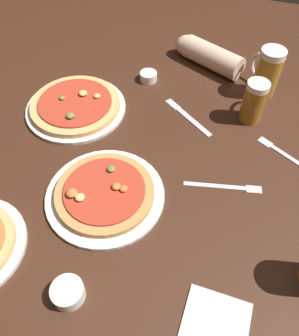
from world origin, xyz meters
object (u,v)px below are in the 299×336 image
object	(u,v)px
pizza_plate_near	(105,194)
fork_spare	(225,186)
ramekin_butter	(68,293)
napkin_folded	(216,322)
pizza_plate_far	(76,106)
beer_mug_pale	(267,72)
fork_left	(289,157)
knife_right	(188,116)
diner_arm	(206,54)
beer_mug_dark	(254,101)
ramekin_sauce	(148,76)

from	to	relation	value
pizza_plate_near	fork_spare	bearing A→B (deg)	23.32
ramekin_butter	napkin_folded	bearing A→B (deg)	7.66
pizza_plate_far	napkin_folded	bearing A→B (deg)	-42.51
napkin_folded	fork_spare	xyz separation A→B (m)	(-0.05, 0.37, -0.00)
beer_mug_pale	fork_spare	world-z (taller)	beer_mug_pale
fork_left	knife_right	size ratio (longest dim) A/B	1.11
napkin_folded	fork_spare	bearing A→B (deg)	96.97
pizza_plate_far	pizza_plate_near	bearing A→B (deg)	-52.74
napkin_folded	fork_left	bearing A→B (deg)	77.04
diner_arm	pizza_plate_far	bearing A→B (deg)	-132.67
knife_right	diner_arm	world-z (taller)	diner_arm
fork_spare	diner_arm	bearing A→B (deg)	107.39
beer_mug_dark	fork_spare	bearing A→B (deg)	-95.15
beer_mug_dark	knife_right	xyz separation A→B (m)	(-0.20, -0.06, -0.07)
ramekin_sauce	diner_arm	xyz separation A→B (m)	(0.18, 0.16, 0.03)
beer_mug_pale	ramekin_sauce	bearing A→B (deg)	-172.21
beer_mug_dark	ramekin_butter	world-z (taller)	beer_mug_dark
napkin_folded	ramekin_sauce	bearing A→B (deg)	117.54
beer_mug_dark	ramekin_sauce	xyz separation A→B (m)	(-0.39, 0.09, -0.06)
ramekin_butter	fork_spare	distance (m)	0.50
knife_right	diner_arm	distance (m)	0.32
beer_mug_pale	fork_left	world-z (taller)	beer_mug_pale
napkin_folded	pizza_plate_far	bearing A→B (deg)	137.49
pizza_plate_far	napkin_folded	xyz separation A→B (m)	(0.59, -0.54, -0.01)
ramekin_butter	fork_left	xyz separation A→B (m)	(0.45, 0.58, -0.02)
pizza_plate_far	diner_arm	distance (m)	0.54
beer_mug_dark	fork_spare	size ratio (longest dim) A/B	0.66
beer_mug_pale	ramekin_sauce	xyz separation A→B (m)	(-0.41, -0.06, -0.07)
pizza_plate_far	ramekin_sauce	size ratio (longest dim) A/B	5.36
pizza_plate_far	diner_arm	xyz separation A→B (m)	(0.37, 0.40, 0.03)
pizza_plate_far	beer_mug_dark	bearing A→B (deg)	13.68
ramekin_butter	fork_left	world-z (taller)	ramekin_butter
beer_mug_pale	ramekin_butter	bearing A→B (deg)	-111.08
beer_mug_dark	ramekin_butter	xyz separation A→B (m)	(-0.31, -0.72, -0.05)
pizza_plate_far	beer_mug_dark	xyz separation A→B (m)	(0.57, 0.14, 0.06)
beer_mug_dark	ramekin_butter	size ratio (longest dim) A/B	1.93
ramekin_sauce	fork_left	world-z (taller)	ramekin_sauce
pizza_plate_near	beer_mug_pale	bearing A→B (deg)	58.67
pizza_plate_near	diner_arm	bearing A→B (deg)	79.29
ramekin_butter	fork_spare	xyz separation A→B (m)	(0.29, 0.41, -0.02)
knife_right	fork_spare	xyz separation A→B (m)	(0.17, -0.25, 0.00)
pizza_plate_near	beer_mug_pale	xyz separation A→B (m)	(0.36, 0.59, 0.07)
ramekin_butter	knife_right	xyz separation A→B (m)	(0.12, 0.66, -0.02)
ramekin_sauce	fork_left	distance (m)	0.58
beer_mug_dark	beer_mug_pale	xyz separation A→B (m)	(0.02, 0.15, 0.01)
beer_mug_pale	fork_left	distance (m)	0.32
napkin_folded	fork_spare	world-z (taller)	napkin_folded
fork_left	diner_arm	bearing A→B (deg)	130.96
pizza_plate_near	ramekin_sauce	world-z (taller)	pizza_plate_near
fork_left	fork_spare	distance (m)	0.24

